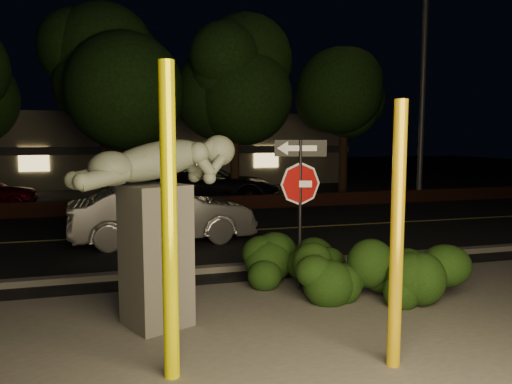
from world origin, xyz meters
TOP-DOWN VIEW (x-y plane):
  - ground at (0.00, 10.00)m, footprint 90.00×90.00m
  - patio at (0.00, -1.00)m, footprint 14.00×6.00m
  - road at (0.00, 7.00)m, footprint 80.00×8.00m
  - lane_marking at (0.00, 7.00)m, footprint 80.00×0.12m
  - curb at (0.00, 2.90)m, footprint 80.00×0.25m
  - brick_wall at (0.00, 11.30)m, footprint 40.00×0.35m
  - parking_lot at (0.00, 17.00)m, footprint 40.00×12.00m
  - building at (0.00, 24.99)m, footprint 22.00×10.20m
  - tree_far_b at (-2.50, 13.20)m, footprint 5.20×5.20m
  - tree_far_c at (2.50, 12.80)m, footprint 4.80×4.80m
  - tree_far_d at (7.50, 13.30)m, footprint 4.40×4.40m
  - yellow_pole_left at (-1.59, -1.35)m, footprint 0.17×0.17m
  - yellow_pole_right at (0.95, -1.77)m, footprint 0.16×0.16m
  - signpost at (0.94, 1.31)m, footprint 0.87×0.27m
  - sculpture at (-1.57, 0.32)m, footprint 2.47×1.59m
  - hedge_center at (0.90, 1.64)m, footprint 2.17×1.35m
  - hedge_right at (1.44, 0.73)m, footprint 1.81×1.15m
  - hedge_far_right at (2.67, 0.27)m, footprint 1.74×1.43m
  - streetlight at (9.82, 11.39)m, footprint 1.70×0.69m
  - silver_sedan at (-1.01, 6.01)m, footprint 4.69×1.91m
  - parked_car_darkred at (0.66, 13.30)m, footprint 4.78×3.13m
  - parked_car_dark at (1.62, 13.16)m, footprint 5.95×3.99m

SIDE VIEW (x-z plane):
  - ground at x=0.00m, z-range 0.00..0.00m
  - road at x=0.00m, z-range 0.00..0.01m
  - parking_lot at x=0.00m, z-range 0.00..0.01m
  - patio at x=0.00m, z-range 0.00..0.02m
  - lane_marking at x=0.00m, z-range 0.02..0.02m
  - curb at x=0.00m, z-range 0.00..0.12m
  - brick_wall at x=0.00m, z-range 0.00..0.50m
  - hedge_far_right at x=2.67m, z-range 0.00..1.04m
  - hedge_center at x=0.90m, z-range 0.00..1.05m
  - hedge_right at x=1.44m, z-range 0.00..1.10m
  - parked_car_darkred at x=0.66m, z-range 0.00..1.29m
  - silver_sedan at x=-1.01m, z-range 0.00..1.51m
  - parked_car_dark at x=1.62m, z-range 0.00..1.52m
  - yellow_pole_right at x=0.95m, z-range 0.00..3.12m
  - sculpture at x=-1.57m, z-range 0.32..3.04m
  - yellow_pole_left at x=-1.59m, z-range 0.00..3.50m
  - signpost at x=0.94m, z-range 0.56..3.20m
  - building at x=0.00m, z-range 0.00..4.00m
  - tree_far_d at x=7.50m, z-range 1.71..9.13m
  - tree_far_c at x=2.50m, z-range 1.74..9.58m
  - tree_far_b at x=-2.50m, z-range 1.85..10.26m
  - streetlight at x=9.82m, z-range 1.09..12.63m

